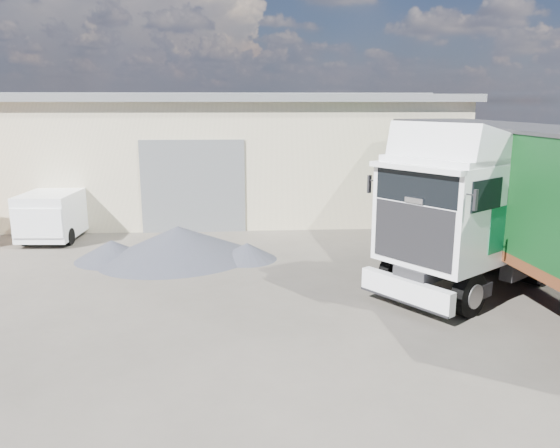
{
  "coord_description": "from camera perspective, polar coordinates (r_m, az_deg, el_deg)",
  "views": [
    {
      "loc": [
        -0.07,
        -11.08,
        5.04
      ],
      "look_at": [
        0.89,
        3.0,
        1.84
      ],
      "focal_mm": 35.0,
      "sensor_mm": 36.0,
      "label": 1
    }
  ],
  "objects": [
    {
      "name": "ground",
      "position": [
        12.18,
        -3.31,
        -11.72
      ],
      "size": [
        120.0,
        120.0,
        0.0
      ],
      "primitive_type": "plane",
      "color": "#27251F",
      "rests_on": "ground"
    },
    {
      "name": "warehouse",
      "position": [
        27.82,
        -16.34,
        7.34
      ],
      "size": [
        30.6,
        12.6,
        5.42
      ],
      "color": "beige",
      "rests_on": "ground"
    },
    {
      "name": "tractor_unit",
      "position": [
        15.01,
        18.42,
        0.08
      ],
      "size": [
        6.91,
        5.96,
        4.56
      ],
      "rotation": [
        0.0,
        0.0,
        -0.95
      ],
      "color": "black",
      "rests_on": "ground"
    },
    {
      "name": "box_trailer",
      "position": [
        16.29,
        23.72,
        3.31
      ],
      "size": [
        3.69,
        13.34,
        4.38
      ],
      "rotation": [
        0.0,
        0.0,
        0.07
      ],
      "color": "#2D2D30",
      "rests_on": "ground"
    },
    {
      "name": "panel_van",
      "position": [
        22.22,
        -22.05,
        1.14
      ],
      "size": [
        2.07,
        4.5,
        1.8
      ],
      "rotation": [
        0.0,
        0.0,
        -0.06
      ],
      "color": "black",
      "rests_on": "ground"
    },
    {
      "name": "gravel_heap",
      "position": [
        18.04,
        -10.88,
        -2.04
      ],
      "size": [
        7.23,
        6.87,
        1.09
      ],
      "rotation": [
        0.0,
        0.0,
        0.41
      ],
      "color": "black",
      "rests_on": "ground"
    }
  ]
}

